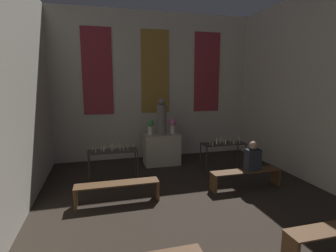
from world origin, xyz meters
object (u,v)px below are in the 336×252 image
pew_back_left (117,188)px  person_seated (253,157)px  altar (162,149)px  flower_vase_left (150,125)px  statue (162,118)px  candle_rack_left (113,154)px  pew_back_right (246,175)px  flower_vase_right (173,124)px  candle_rack_right (223,147)px

pew_back_left → person_seated: 3.41m
altar → flower_vase_left: (-0.37, 0.00, 0.81)m
person_seated → statue: bearing=125.9°
candle_rack_left → pew_back_right: bearing=-22.1°
altar → flower_vase_right: flower_vase_right is taller
statue → candle_rack_right: bearing=-35.3°
altar → candle_rack_left: bearing=-144.8°
statue → flower_vase_right: size_ratio=2.28×
flower_vase_left → flower_vase_right: size_ratio=1.00×
candle_rack_right → candle_rack_left: bearing=179.9°
candle_rack_left → pew_back_right: 3.50m
flower_vase_left → candle_rack_left: 1.78m
candle_rack_left → candle_rack_right: size_ratio=1.00×
statue → flower_vase_left: 0.43m
statue → altar: bearing=0.0°
statue → candle_rack_left: bearing=-144.8°
candle_rack_left → candle_rack_right: 3.23m
person_seated → flower_vase_right: bearing=119.9°
flower_vase_left → candle_rack_right: 2.36m
pew_back_right → candle_rack_right: bearing=89.5°
pew_back_right → statue: bearing=123.3°
candle_rack_right → person_seated: person_seated is taller
candle_rack_left → person_seated: bearing=-21.1°
altar → candle_rack_right: 2.00m
flower_vase_left → pew_back_left: 2.91m
flower_vase_right → candle_rack_right: (1.25, -1.14, -0.55)m
candle_rack_right → pew_back_right: 1.37m
person_seated → candle_rack_right: bearing=96.9°
flower_vase_right → pew_back_right: 2.91m
altar → flower_vase_right: 0.89m
flower_vase_left → flower_vase_right: bearing=0.0°
flower_vase_right → person_seated: bearing=-60.1°
candle_rack_right → person_seated: size_ratio=1.76×
candle_rack_left → candle_rack_right: (3.23, -0.01, 0.00)m
candle_rack_left → pew_back_right: (3.22, -1.31, -0.43)m
flower_vase_right → person_seated: size_ratio=0.69×
flower_vase_right → pew_back_left: 3.29m
flower_vase_right → person_seated: (1.41, -2.45, -0.52)m
statue → flower_vase_left: statue is taller
flower_vase_right → pew_back_right: bearing=-63.2°
pew_back_left → pew_back_right: bearing=0.0°
altar → flower_vase_left: 0.89m
altar → pew_back_right: altar is taller
flower_vase_left → pew_back_right: bearing=-51.1°
altar → pew_back_right: (1.61, -2.45, -0.16)m
statue → candle_rack_right: statue is taller
pew_back_right → person_seated: 0.49m
flower_vase_right → statue: bearing=-180.0°
altar → pew_back_right: 2.93m
flower_vase_right → altar: bearing=-180.0°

